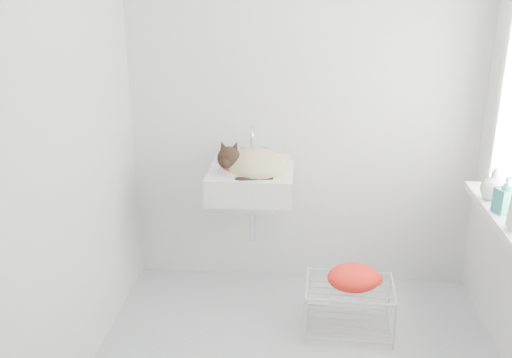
# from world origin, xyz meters

# --- Properties ---
(back_wall) EXTENTS (2.20, 0.02, 2.50)m
(back_wall) POSITION_xyz_m (0.00, 1.00, 1.25)
(back_wall) COLOR silver
(back_wall) RESTS_ON ground
(left_wall) EXTENTS (0.02, 2.00, 2.50)m
(left_wall) POSITION_xyz_m (-1.10, 0.00, 1.25)
(left_wall) COLOR silver
(left_wall) RESTS_ON ground
(windowsill) EXTENTS (0.16, 0.88, 0.04)m
(windowsill) POSITION_xyz_m (1.01, 0.20, 0.83)
(windowsill) COLOR white
(windowsill) RESTS_ON right_wall
(sink) EXTENTS (0.51, 0.45, 0.20)m
(sink) POSITION_xyz_m (-0.31, 0.74, 0.85)
(sink) COLOR white
(sink) RESTS_ON back_wall
(faucet) EXTENTS (0.19, 0.13, 0.19)m
(faucet) POSITION_xyz_m (-0.31, 0.92, 0.99)
(faucet) COLOR silver
(faucet) RESTS_ON sink
(cat) EXTENTS (0.42, 0.35, 0.26)m
(cat) POSITION_xyz_m (-0.30, 0.72, 0.89)
(cat) COLOR #C5BA90
(cat) RESTS_ON sink
(wire_rack) EXTENTS (0.51, 0.37, 0.30)m
(wire_rack) POSITION_xyz_m (0.29, 0.38, 0.15)
(wire_rack) COLOR silver
(wire_rack) RESTS_ON floor
(towel) EXTENTS (0.33, 0.26, 0.12)m
(towel) POSITION_xyz_m (0.31, 0.35, 0.33)
(towel) COLOR #FF2C0D
(towel) RESTS_ON wire_rack
(bottle_b) EXTENTS (0.11, 0.11, 0.19)m
(bottle_b) POSITION_xyz_m (1.00, 0.19, 0.85)
(bottle_b) COLOR teal
(bottle_b) RESTS_ON windowsill
(bottle_c) EXTENTS (0.17, 0.17, 0.17)m
(bottle_c) POSITION_xyz_m (1.00, 0.37, 0.85)
(bottle_c) COLOR silver
(bottle_c) RESTS_ON windowsill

